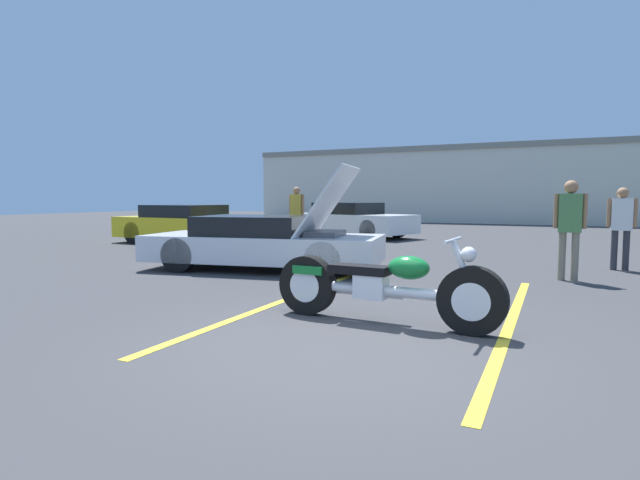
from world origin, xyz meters
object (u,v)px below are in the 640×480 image
motorcycle (382,287)px  spectator_near_motorcycle (570,221)px  parked_car_left_row (188,225)px  show_car_hood_open (265,242)px  spectator_midground (297,210)px  spectator_by_show_car (621,222)px  parked_car_mid_row (351,220)px

motorcycle → spectator_near_motorcycle: size_ratio=1.56×
motorcycle → parked_car_left_row: size_ratio=0.56×
parked_car_left_row → show_car_hood_open: bearing=-33.3°
motorcycle → spectator_near_motorcycle: bearing=67.7°
show_car_hood_open → parked_car_left_row: (-5.16, 3.83, 0.05)m
motorcycle → spectator_midground: (-5.61, 8.46, 0.63)m
spectator_midground → show_car_hood_open: bearing=-68.2°
motorcycle → parked_car_left_row: 11.06m
spectator_midground → spectator_by_show_car: bearing=-16.2°
show_car_hood_open → parked_car_left_row: 6.42m
spectator_by_show_car → spectator_near_motorcycle: bearing=-117.3°
show_car_hood_open → spectator_near_motorcycle: 5.54m
show_car_hood_open → spectator_by_show_car: size_ratio=2.99×
spectator_near_motorcycle → spectator_midground: spectator_midground is taller
parked_car_mid_row → spectator_by_show_car: (7.97, -5.68, 0.35)m
spectator_by_show_car → parked_car_left_row: bearing=175.4°
spectator_near_motorcycle → spectator_midground: 8.69m
parked_car_mid_row → show_car_hood_open: bearing=-60.1°
parked_car_left_row → motorcycle: bearing=-35.5°
spectator_midground → motorcycle: bearing=-56.4°
show_car_hood_open → motorcycle: bearing=-52.0°
spectator_near_motorcycle → spectator_by_show_car: (0.94, 1.82, -0.06)m
motorcycle → spectator_midground: spectator_midground is taller
spectator_near_motorcycle → spectator_midground: size_ratio=0.97×
parked_car_left_row → spectator_midground: spectator_midground is taller
motorcycle → show_car_hood_open: bearing=141.0°
show_car_hood_open → parked_car_left_row: bearing=133.1°
parked_car_left_row → spectator_by_show_car: spectator_by_show_car is taller
motorcycle → parked_car_left_row: bearing=144.0°
motorcycle → parked_car_mid_row: (-5.08, 11.67, 0.19)m
show_car_hood_open → spectator_midground: show_car_hood_open is taller
parked_car_mid_row → spectator_by_show_car: bearing=-16.3°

